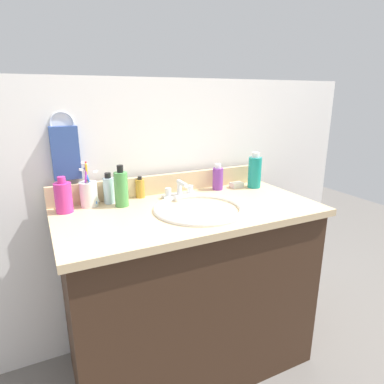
# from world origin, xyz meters

# --- Properties ---
(ground_plane) EXTENTS (6.00, 6.00, 0.00)m
(ground_plane) POSITION_xyz_m (0.00, 0.00, 0.00)
(ground_plane) COLOR #66605B
(vanity_cabinet) EXTENTS (1.03, 0.50, 0.74)m
(vanity_cabinet) POSITION_xyz_m (0.00, 0.00, 0.37)
(vanity_cabinet) COLOR #382316
(vanity_cabinet) RESTS_ON ground_plane
(countertop) EXTENTS (1.08, 0.54, 0.03)m
(countertop) POSITION_xyz_m (0.00, 0.00, 0.76)
(countertop) COLOR #D1B284
(countertop) RESTS_ON vanity_cabinet
(backsplash) EXTENTS (1.08, 0.02, 0.09)m
(backsplash) POSITION_xyz_m (0.00, 0.26, 0.82)
(backsplash) COLOR #D1B284
(backsplash) RESTS_ON countertop
(back_wall) EXTENTS (2.18, 0.04, 1.30)m
(back_wall) POSITION_xyz_m (0.00, 0.32, 0.65)
(back_wall) COLOR white
(back_wall) RESTS_ON ground_plane
(towel_ring) EXTENTS (0.10, 0.01, 0.10)m
(towel_ring) POSITION_xyz_m (-0.44, 0.30, 1.11)
(towel_ring) COLOR silver
(hand_towel) EXTENTS (0.11, 0.04, 0.22)m
(hand_towel) POSITION_xyz_m (-0.44, 0.28, 0.99)
(hand_towel) COLOR #334C8C
(sink_basin) EXTENTS (0.38, 0.38, 0.11)m
(sink_basin) POSITION_xyz_m (0.02, -0.03, 0.74)
(sink_basin) COLOR white
(sink_basin) RESTS_ON countertop
(faucet) EXTENTS (0.16, 0.10, 0.08)m
(faucet) POSITION_xyz_m (0.02, 0.16, 0.80)
(faucet) COLOR silver
(faucet) RESTS_ON countertop
(bottle_oil_amber) EXTENTS (0.04, 0.04, 0.10)m
(bottle_oil_amber) POSITION_xyz_m (-0.14, 0.24, 0.82)
(bottle_oil_amber) COLOR gold
(bottle_oil_amber) RESTS_ON countertop
(bottle_gel_clear) EXTENTS (0.05, 0.05, 0.13)m
(bottle_gel_clear) POSITION_xyz_m (-0.29, 0.22, 0.83)
(bottle_gel_clear) COLOR silver
(bottle_gel_clear) RESTS_ON countertop
(bottle_cream_purple) EXTENTS (0.05, 0.05, 0.13)m
(bottle_cream_purple) POSITION_xyz_m (0.24, 0.20, 0.83)
(bottle_cream_purple) COLOR #7A3899
(bottle_cream_purple) RESTS_ON countertop
(bottle_mouthwash_teal) EXTENTS (0.07, 0.07, 0.18)m
(bottle_mouthwash_teal) POSITION_xyz_m (0.43, 0.15, 0.85)
(bottle_mouthwash_teal) COLOR teal
(bottle_mouthwash_teal) RESTS_ON countertop
(bottle_soap_pink) EXTENTS (0.07, 0.07, 0.15)m
(bottle_soap_pink) POSITION_xyz_m (-0.47, 0.18, 0.84)
(bottle_soap_pink) COLOR #D8338C
(bottle_soap_pink) RESTS_ON countertop
(bottle_toner_green) EXTENTS (0.06, 0.06, 0.18)m
(bottle_toner_green) POSITION_xyz_m (-0.25, 0.15, 0.85)
(bottle_toner_green) COLOR #4C9E4C
(bottle_toner_green) RESTS_ON countertop
(cup_white_ceramic) EXTENTS (0.08, 0.08, 0.19)m
(cup_white_ceramic) POSITION_xyz_m (-0.37, 0.22, 0.83)
(cup_white_ceramic) COLOR white
(cup_white_ceramic) RESTS_ON countertop
(soap_bar) EXTENTS (0.06, 0.04, 0.02)m
(soap_bar) POSITION_xyz_m (0.35, 0.19, 0.78)
(soap_bar) COLOR white
(soap_bar) RESTS_ON countertop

